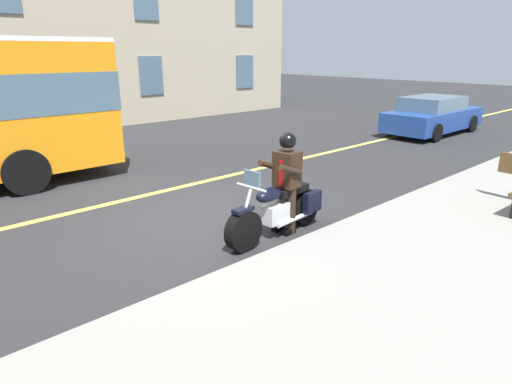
% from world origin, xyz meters
% --- Properties ---
extents(ground_plane, '(80.00, 80.00, 0.00)m').
position_xyz_m(ground_plane, '(0.00, 0.00, 0.00)').
color(ground_plane, '#28282B').
extents(sidewalk_curb, '(60.00, 5.00, 0.15)m').
position_xyz_m(sidewalk_curb, '(0.00, 4.50, 0.07)').
color(sidewalk_curb, gray).
rests_on(sidewalk_curb, ground_plane).
extents(lane_center_stripe, '(60.00, 0.16, 0.01)m').
position_xyz_m(lane_center_stripe, '(0.00, -2.00, 0.01)').
color(lane_center_stripe, '#E5DB4C').
rests_on(lane_center_stripe, ground_plane).
extents(motorcycle_main, '(2.22, 0.70, 1.26)m').
position_xyz_m(motorcycle_main, '(-0.43, 1.45, 0.45)').
color(motorcycle_main, black).
rests_on(motorcycle_main, ground_plane).
extents(rider_main, '(0.65, 0.58, 1.74)m').
position_xyz_m(rider_main, '(-0.62, 1.43, 1.04)').
color(rider_main, black).
rests_on(rider_main, ground_plane).
extents(car_silver, '(4.60, 1.92, 1.40)m').
position_xyz_m(car_silver, '(-11.52, -1.43, 0.69)').
color(car_silver, navy).
rests_on(car_silver, ground_plane).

